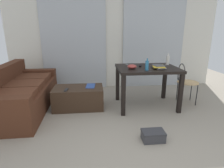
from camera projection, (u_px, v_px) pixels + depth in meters
ground_plane at (128, 120)px, 3.08m from camera, size 7.79×7.79×0.00m
wall_back at (114, 35)px, 4.64m from camera, size 5.18×0.10×2.64m
curtains at (114, 42)px, 4.61m from camera, size 3.54×0.03×2.30m
couch at (20, 94)px, 3.44m from camera, size 0.91×2.06×0.81m
coffee_table at (79, 98)px, 3.55m from camera, size 0.93×0.55×0.40m
craft_table at (147, 73)px, 3.50m from camera, size 1.12×0.86×0.78m
wire_chair at (185, 79)px, 3.71m from camera, size 0.42×0.43×0.82m
bottle_near at (147, 65)px, 3.19m from camera, size 0.06×0.06×0.21m
bottle_far at (168, 60)px, 3.67m from camera, size 0.06×0.06×0.23m
bowl at (132, 67)px, 3.32m from camera, size 0.16×0.16×0.08m
book_stack at (159, 67)px, 3.36m from camera, size 0.26×0.33×0.06m
tv_remote_on_table at (140, 66)px, 3.56m from camera, size 0.10×0.18×0.02m
scissors at (128, 65)px, 3.70m from camera, size 0.09×0.09×0.00m
tv_remote_primary at (66, 90)px, 3.33m from camera, size 0.06×0.16×0.02m
magazine at (91, 86)px, 3.58m from camera, size 0.19×0.31×0.01m
shoebox at (153, 136)px, 2.51m from camera, size 0.31×0.20×0.14m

